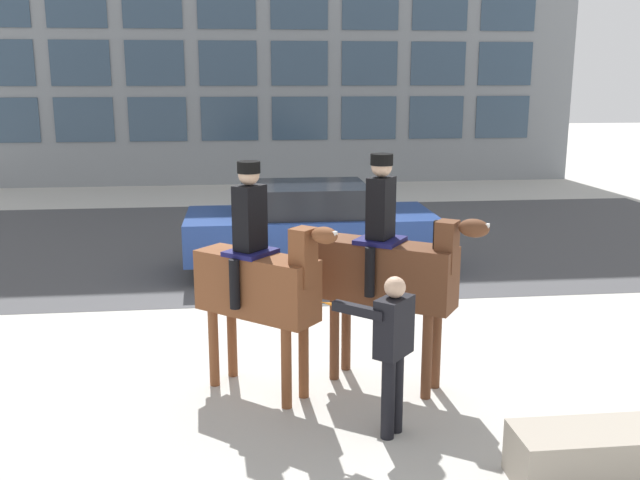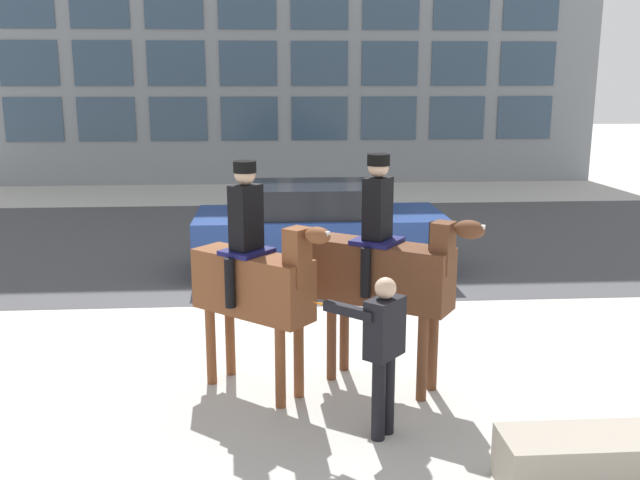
% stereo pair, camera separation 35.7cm
% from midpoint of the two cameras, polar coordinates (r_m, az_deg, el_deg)
% --- Properties ---
extents(ground_plane, '(80.00, 80.00, 0.00)m').
position_cam_midpoint_polar(ground_plane, '(10.31, -2.62, -6.06)').
color(ground_plane, '#B2AFA8').
extents(road_surface, '(19.92, 8.50, 0.01)m').
position_cam_midpoint_polar(road_surface, '(14.87, -3.85, -0.08)').
color(road_surface, '#444447').
rests_on(road_surface, ground_plane).
extents(mounted_horse_lead, '(1.50, 1.34, 2.51)m').
position_cam_midpoint_polar(mounted_horse_lead, '(7.55, -6.30, -3.08)').
color(mounted_horse_lead, brown).
rests_on(mounted_horse_lead, ground_plane).
extents(mounted_horse_companion, '(1.72, 1.29, 2.57)m').
position_cam_midpoint_polar(mounted_horse_companion, '(7.71, 4.21, -2.24)').
color(mounted_horse_companion, '#59331E').
rests_on(mounted_horse_companion, ground_plane).
extents(pedestrian_bystander, '(0.88, 0.58, 1.58)m').
position_cam_midpoint_polar(pedestrian_bystander, '(6.73, 4.22, -8.28)').
color(pedestrian_bystander, black).
rests_on(pedestrian_bystander, ground_plane).
extents(street_car_near_lane, '(4.26, 1.92, 1.55)m').
position_cam_midpoint_polar(street_car_near_lane, '(12.38, -1.73, 1.11)').
color(street_car_near_lane, navy).
rests_on(street_car_near_lane, ground_plane).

